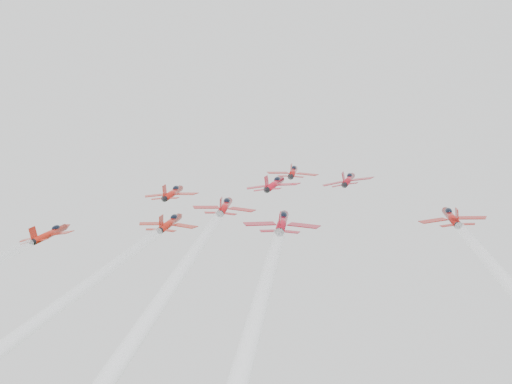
# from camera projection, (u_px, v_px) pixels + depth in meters

# --- Properties ---
(jet_lead) EXTENTS (10.30, 13.65, 7.11)m
(jet_lead) POSITION_uv_depth(u_px,v_px,m) (293.00, 172.00, 142.33)
(jet_lead) COLOR #9C100E
(jet_row2_left) EXTENTS (10.01, 13.27, 6.91)m
(jet_row2_left) POSITION_uv_depth(u_px,v_px,m) (173.00, 193.00, 128.89)
(jet_row2_left) COLOR #A7180F
(jet_row2_center) EXTENTS (10.16, 13.47, 7.02)m
(jet_row2_center) POSITION_uv_depth(u_px,v_px,m) (275.00, 184.00, 129.46)
(jet_row2_center) COLOR #AB1021
(jet_row2_right) EXTENTS (9.36, 12.41, 6.46)m
(jet_row2_right) POSITION_uv_depth(u_px,v_px,m) (348.00, 179.00, 127.36)
(jet_row2_right) COLOR maroon
(jet_center) EXTENTS (9.93, 98.31, 46.01)m
(jet_center) POSITION_uv_depth(u_px,v_px,m) (110.00, 311.00, 65.14)
(jet_center) COLOR #9E0F11
(jet_rear_left) EXTENTS (8.69, 85.99, 40.24)m
(jet_rear_left) POSITION_uv_depth(u_px,v_px,m) (29.00, 329.00, 61.84)
(jet_rear_left) COLOR #9F1A0F
(jet_rear_farright) EXTENTS (8.56, 84.74, 39.66)m
(jet_rear_farright) POSITION_uv_depth(u_px,v_px,m) (502.00, 339.00, 51.37)
(jet_rear_farright) COLOR maroon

